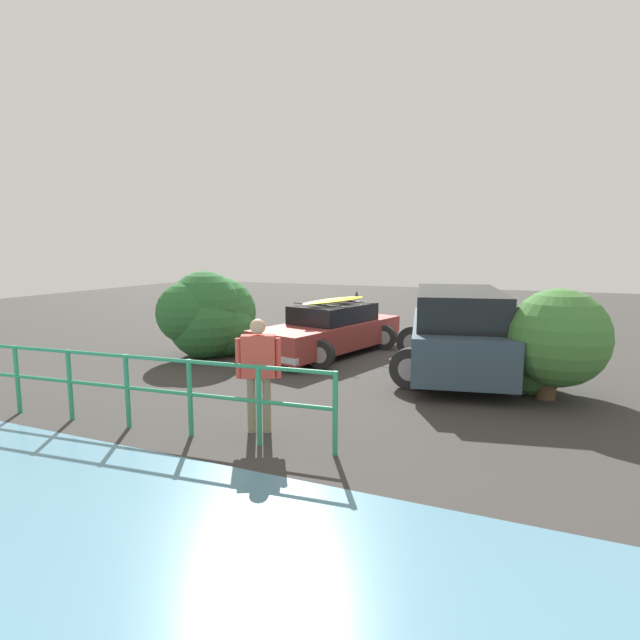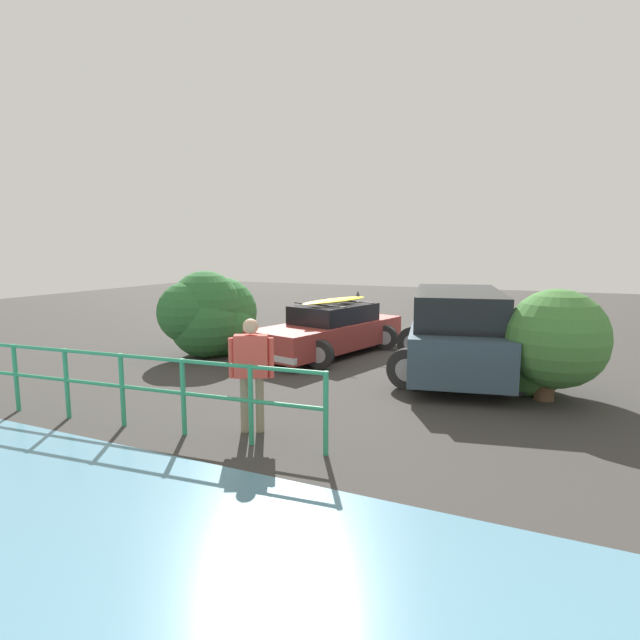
{
  "view_description": "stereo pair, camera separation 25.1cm",
  "coord_description": "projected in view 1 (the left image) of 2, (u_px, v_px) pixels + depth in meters",
  "views": [
    {
      "loc": [
        -3.92,
        12.17,
        2.66
      ],
      "look_at": [
        0.67,
        1.26,
        0.95
      ],
      "focal_mm": 28.0,
      "sensor_mm": 36.0,
      "label": 1
    },
    {
      "loc": [
        -4.15,
        12.07,
        2.66
      ],
      "look_at": [
        0.67,
        1.26,
        0.95
      ],
      "focal_mm": 28.0,
      "sensor_mm": 36.0,
      "label": 2
    }
  ],
  "objects": [
    {
      "name": "sedan_car",
      "position": [
        330.0,
        330.0,
        12.59
      ],
      "size": [
        2.9,
        4.69,
        1.53
      ],
      "color": "#9E3833",
      "rests_on": "ground"
    },
    {
      "name": "railing_fence",
      "position": [
        97.0,
        378.0,
        7.53
      ],
      "size": [
        7.55,
        0.66,
        1.11
      ],
      "color": "#2D9366",
      "rests_on": "ground"
    },
    {
      "name": "suv_car",
      "position": [
        457.0,
        331.0,
        10.53
      ],
      "size": [
        3.15,
        4.88,
        1.79
      ],
      "color": "#334756",
      "rests_on": "ground"
    },
    {
      "name": "person_bystander",
      "position": [
        258.0,
        365.0,
        7.13
      ],
      "size": [
        0.6,
        0.37,
        1.67
      ],
      "color": "gray",
      "rests_on": "ground"
    },
    {
      "name": "bush_near_right",
      "position": [
        553.0,
        342.0,
        8.84
      ],
      "size": [
        2.07,
        2.15,
        2.06
      ],
      "color": "brown",
      "rests_on": "ground"
    },
    {
      "name": "ground_plane",
      "position": [
        362.0,
        351.0,
        12.99
      ],
      "size": [
        44.0,
        44.0,
        0.02
      ],
      "primitive_type": "cube",
      "color": "#383533",
      "rests_on": "ground"
    },
    {
      "name": "bush_near_left",
      "position": [
        210.0,
        317.0,
        12.34
      ],
      "size": [
        2.06,
        2.58,
        2.2
      ],
      "color": "brown",
      "rests_on": "ground"
    }
  ]
}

